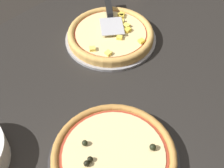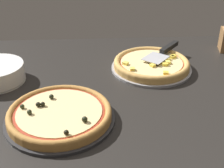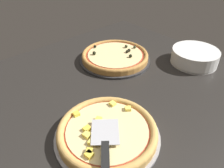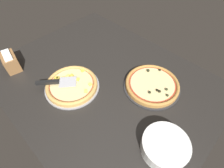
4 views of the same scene
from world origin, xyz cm
name	(u,v)px [view 1 (image 1 of 4)]	position (x,y,z in cm)	size (l,w,h in cm)	color
ground_plane	(131,80)	(0.00, 0.00, -1.80)	(139.76, 110.19, 3.60)	black
pizza_pan_front	(111,39)	(-8.89, -17.68, 0.50)	(33.38, 33.38, 1.00)	#939399
pizza_front	(111,34)	(-8.91, -17.66, 2.64)	(31.37, 31.37, 3.48)	tan
pizza_pan_back	(114,160)	(26.14, 16.83, 0.50)	(34.80, 34.80, 1.00)	#2D2D30
pizza_back	(114,156)	(26.15, 16.84, 2.68)	(32.71, 32.71, 4.35)	#B77F3D
serving_spatula	(109,10)	(-16.43, -25.61, 5.26)	(19.32, 21.51, 2.00)	#B7B7BC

